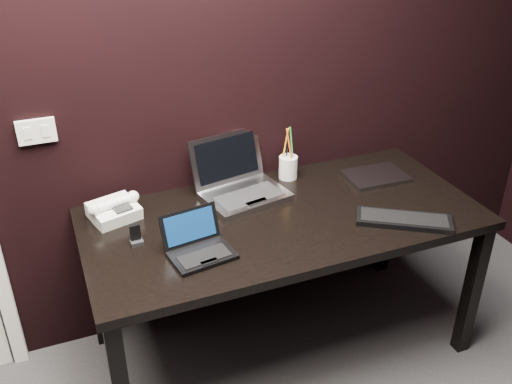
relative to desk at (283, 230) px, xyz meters
name	(u,v)px	position (x,y,z in m)	size (l,w,h in m)	color
wall_back	(183,69)	(-0.30, 0.40, 0.64)	(4.00, 4.00, 0.00)	black
wall_switch	(36,131)	(-0.92, 0.39, 0.46)	(0.15, 0.02, 0.10)	silver
desk	(283,230)	(0.00, 0.00, 0.00)	(1.70, 0.80, 0.74)	black
netbook	(199,247)	(-0.42, -0.14, 0.11)	(0.26, 0.24, 0.15)	black
silver_laptop	(240,185)	(-0.11, 0.24, 0.13)	(0.42, 0.39, 0.25)	#A2A2A8
ext_keyboard	(404,220)	(0.44, -0.24, 0.09)	(0.40, 0.32, 0.02)	black
closed_laptop	(375,176)	(0.55, 0.15, 0.09)	(0.29, 0.21, 0.02)	gray
desk_phone	(114,210)	(-0.68, 0.24, 0.12)	(0.23, 0.22, 0.11)	silver
mobile_phone	(136,237)	(-0.63, 0.02, 0.11)	(0.05, 0.04, 0.08)	black
pen_cup	(288,166)	(0.16, 0.31, 0.14)	(0.11, 0.11, 0.26)	silver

